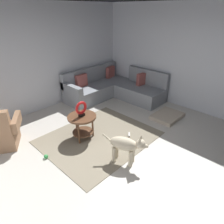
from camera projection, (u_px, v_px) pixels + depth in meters
ground_plane at (118, 157)px, 3.85m from camera, size 6.00×6.00×0.10m
wall_back at (33, 60)px, 5.01m from camera, size 6.00×0.12×2.70m
wall_right at (196, 60)px, 5.10m from camera, size 0.12×6.00×2.70m
area_rug at (99, 137)px, 4.35m from camera, size 2.30×1.90×0.01m
sectional_couch at (113, 89)px, 6.21m from camera, size 2.20×2.25×0.88m
side_table at (82, 121)px, 4.15m from camera, size 0.60×0.60×0.54m
torus_sculpture at (81, 109)px, 4.02m from camera, size 0.28×0.08×0.33m
dog_bed_mat at (167, 116)px, 5.13m from camera, size 0.80×0.60×0.09m
dog at (126, 145)px, 3.48m from camera, size 0.40×0.80×0.63m
dog_toy_ball at (46, 157)px, 3.73m from camera, size 0.08×0.08×0.08m
dog_toy_rope at (129, 135)px, 4.40m from camera, size 0.14×0.13×0.05m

